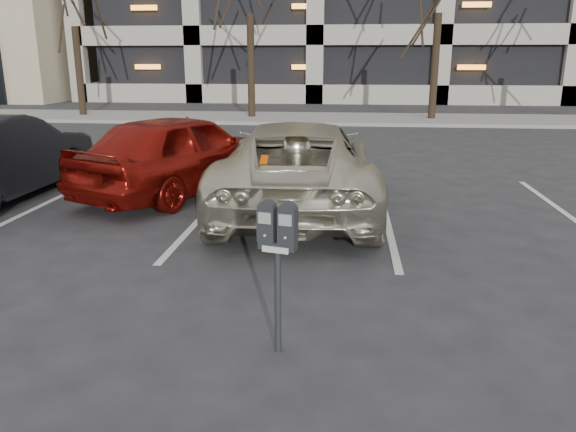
% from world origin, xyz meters
% --- Properties ---
extents(ground, '(140.00, 140.00, 0.00)m').
position_xyz_m(ground, '(0.00, 0.00, 0.00)').
color(ground, '#28282B').
rests_on(ground, ground).
extents(sidewalk, '(80.00, 4.00, 0.12)m').
position_xyz_m(sidewalk, '(0.00, 16.00, 0.06)').
color(sidewalk, gray).
rests_on(sidewalk, ground).
extents(stall_lines, '(16.90, 5.20, 0.00)m').
position_xyz_m(stall_lines, '(-1.40, 2.30, 0.01)').
color(stall_lines, silver).
rests_on(stall_lines, ground).
extents(parking_meter, '(0.34, 0.19, 1.25)m').
position_xyz_m(parking_meter, '(0.25, -2.11, 0.96)').
color(parking_meter, black).
rests_on(parking_meter, ground).
extents(suv_silver, '(2.59, 5.18, 1.41)m').
position_xyz_m(suv_silver, '(0.01, 2.42, 0.70)').
color(suv_silver, beige).
rests_on(suv_silver, ground).
extents(car_red, '(3.32, 4.58, 1.45)m').
position_xyz_m(car_red, '(-2.14, 3.34, 0.73)').
color(car_red, maroon).
rests_on(car_red, ground).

